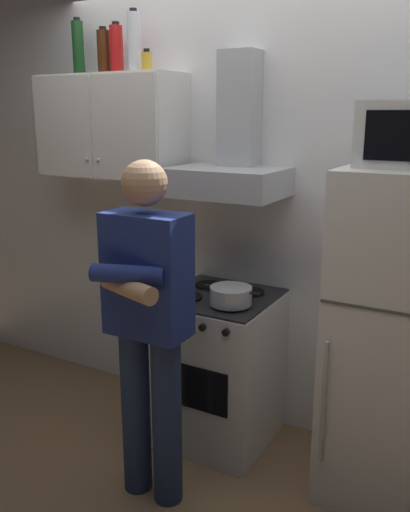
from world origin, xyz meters
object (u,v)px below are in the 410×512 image
object	(u,v)px
cooking_pot	(231,295)
bottle_soda_red	(117,49)
range_hood	(231,158)
person_standing	(148,323)
bottle_spice_jar	(147,62)
bottle_rum_dark	(104,52)
bottle_wine_green	(78,48)
upper_cabinet	(111,127)
refrigerator	(399,340)
stove_oven	(219,367)
bottle_vodka_clear	(134,42)

from	to	relation	value
cooking_pot	bottle_soda_red	bearing A→B (deg)	163.14
range_hood	person_standing	xyz separation A→B (m)	(-0.05, -0.73, -0.70)
bottle_soda_red	bottle_spice_jar	world-z (taller)	bottle_soda_red
bottle_rum_dark	bottle_wine_green	world-z (taller)	bottle_wine_green
upper_cabinet	refrigerator	bearing A→B (deg)	-4.07
upper_cabinet	stove_oven	xyz separation A→B (m)	(0.80, -0.13, -1.32)
refrigerator	person_standing	bearing A→B (deg)	-148.77
bottle_rum_dark	refrigerator	bearing A→B (deg)	-4.74
cooking_pot	bottle_vodka_clear	world-z (taller)	bottle_vodka_clear
bottle_soda_red	person_standing	bearing A→B (deg)	-46.92
bottle_soda_red	bottle_wine_green	size ratio (longest dim) A/B	0.85
refrigerator	bottle_spice_jar	bearing A→B (deg)	176.37
bottle_spice_jar	bottle_vodka_clear	xyz separation A→B (m)	(-0.11, 0.03, 0.11)
refrigerator	person_standing	world-z (taller)	person_standing
stove_oven	bottle_vodka_clear	size ratio (longest dim) A/B	2.59
bottle_spice_jar	bottle_wine_green	world-z (taller)	bottle_wine_green
cooking_pot	bottle_wine_green	world-z (taller)	bottle_wine_green
refrigerator	bottle_vodka_clear	xyz separation A→B (m)	(-1.56, 0.13, 1.41)
refrigerator	bottle_rum_dark	xyz separation A→B (m)	(-1.80, 0.15, 1.38)
bottle_soda_red	bottle_rum_dark	xyz separation A→B (m)	(-0.10, 0.00, -0.01)
stove_oven	bottle_soda_red	bearing A→B (deg)	168.81
person_standing	bottle_wine_green	bearing A→B (deg)	142.55
bottle_vodka_clear	bottle_rum_dark	bearing A→B (deg)	174.32
cooking_pot	refrigerator	bearing A→B (deg)	8.32
range_hood	bottle_spice_jar	world-z (taller)	bottle_spice_jar
cooking_pot	bottle_spice_jar	distance (m)	1.36
upper_cabinet	person_standing	distance (m)	1.35
cooking_pot	bottle_spice_jar	world-z (taller)	bottle_spice_jar
bottle_soda_red	bottle_rum_dark	world-z (taller)	bottle_soda_red
range_hood	bottle_soda_red	distance (m)	0.96
bottle_wine_green	bottle_vodka_clear	distance (m)	0.45
refrigerator	stove_oven	bearing A→B (deg)	-179.96
bottle_soda_red	bottle_vodka_clear	xyz separation A→B (m)	(0.14, -0.02, 0.03)
person_standing	bottle_wine_green	size ratio (longest dim) A/B	4.95
person_standing	cooking_pot	world-z (taller)	person_standing
bottle_spice_jar	bottle_rum_dark	bearing A→B (deg)	170.59
refrigerator	bottle_vodka_clear	bearing A→B (deg)	175.40
refrigerator	bottle_rum_dark	bearing A→B (deg)	175.26
person_standing	bottle_spice_jar	size ratio (longest dim) A/B	13.66
stove_oven	bottle_rum_dark	bearing A→B (deg)	170.00
refrigerator	bottle_spice_jar	distance (m)	1.96
bottle_spice_jar	person_standing	bearing A→B (deg)	-56.79
cooking_pot	bottle_soda_red	size ratio (longest dim) A/B	1.13
range_hood	bottle_wine_green	distance (m)	1.22
refrigerator	cooking_pot	distance (m)	0.84
upper_cabinet	stove_oven	world-z (taller)	upper_cabinet
bottle_vodka_clear	bottle_soda_red	bearing A→B (deg)	170.84
upper_cabinet	range_hood	bearing A→B (deg)	0.09
stove_oven	cooking_pot	bearing A→B (deg)	-42.49
stove_oven	range_hood	world-z (taller)	range_hood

